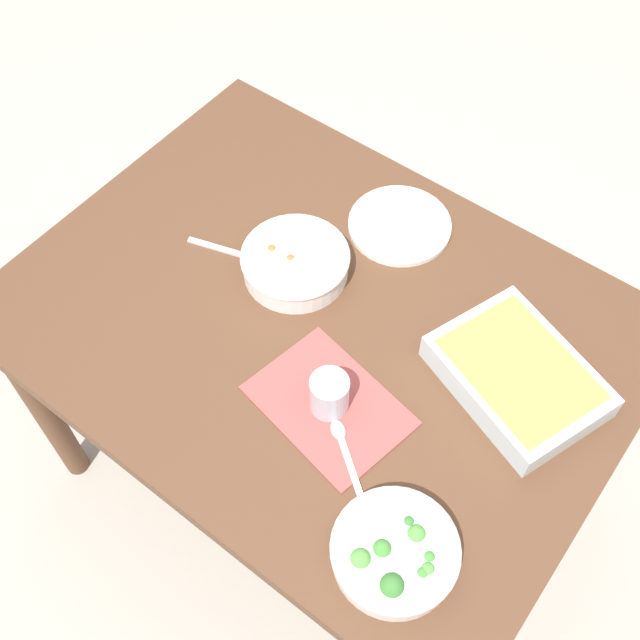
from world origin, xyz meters
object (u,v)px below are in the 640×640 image
object	(u,v)px
broccoli_bowl	(395,553)
spoon_by_stew	(238,253)
spoon_by_broccoli	(379,534)
spoon_spare	(345,451)
stew_bowl	(295,262)
baking_dish	(518,376)
drink_cup	(329,396)
side_plate	(400,225)

from	to	relation	value
broccoli_bowl	spoon_by_stew	bearing A→B (deg)	-27.98
spoon_by_broccoli	spoon_spare	bearing A→B (deg)	-32.76
stew_bowl	baking_dish	bearing A→B (deg)	-175.36
broccoli_bowl	spoon_by_broccoli	distance (m)	0.05
drink_cup	spoon_by_broccoli	distance (m)	0.26
stew_bowl	drink_cup	xyz separation A→B (m)	(-0.24, 0.20, 0.01)
baking_dish	spoon_spare	world-z (taller)	baking_dish
stew_bowl	spoon_spare	distance (m)	0.41
baking_dish	side_plate	bearing A→B (deg)	-26.10
stew_bowl	spoon_by_stew	bearing A→B (deg)	17.20
spoon_by_stew	spoon_spare	bearing A→B (deg)	153.16
drink_cup	side_plate	distance (m)	0.46
stew_bowl	baking_dish	distance (m)	0.49
broccoli_bowl	drink_cup	world-z (taller)	drink_cup
side_plate	spoon_by_stew	size ratio (longest dim) A/B	1.27
stew_bowl	baking_dish	world-z (taller)	same
baking_dish	spoon_spare	xyz separation A→B (m)	(0.17, 0.30, -0.03)
baking_dish	side_plate	size ratio (longest dim) A/B	1.62
spoon_by_broccoli	baking_dish	bearing A→B (deg)	-95.25
drink_cup	spoon_by_stew	bearing A→B (deg)	-24.66
drink_cup	spoon_spare	distance (m)	0.10
broccoli_bowl	baking_dish	size ratio (longest dim) A/B	0.59
baking_dish	spoon_by_stew	size ratio (longest dim) A/B	2.07
baking_dish	drink_cup	distance (m)	0.35
stew_bowl	drink_cup	world-z (taller)	drink_cup
baking_dish	spoon_by_broccoli	world-z (taller)	baking_dish
broccoli_bowl	spoon_by_broccoli	bearing A→B (deg)	-23.62
spoon_by_broccoli	spoon_spare	size ratio (longest dim) A/B	1.10
stew_bowl	broccoli_bowl	xyz separation A→B (m)	(-0.49, 0.37, -0.00)
stew_bowl	side_plate	bearing A→B (deg)	-113.86
stew_bowl	broccoli_bowl	distance (m)	0.61
broccoli_bowl	stew_bowl	bearing A→B (deg)	-36.55
baking_dish	spoon_by_broccoli	bearing A→B (deg)	84.75
stew_bowl	side_plate	size ratio (longest dim) A/B	1.01
spoon_by_stew	side_plate	bearing A→B (deg)	-130.03
stew_bowl	side_plate	xyz separation A→B (m)	(-0.10, -0.23, -0.03)
baking_dish	spoon_by_broccoli	xyz separation A→B (m)	(0.04, 0.39, -0.03)
broccoli_bowl	baking_dish	xyz separation A→B (m)	(0.00, -0.40, 0.00)
baking_dish	broccoli_bowl	bearing A→B (deg)	90.68
stew_bowl	side_plate	distance (m)	0.25
baking_dish	spoon_by_broccoli	distance (m)	0.39
spoon_by_broccoli	spoon_spare	world-z (taller)	same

